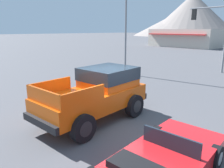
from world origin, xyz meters
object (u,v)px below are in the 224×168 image
at_px(orange_pickup_truck, 98,91).
at_px(street_lamp_post, 126,16).
at_px(traffic_light_main, 211,25).
at_px(red_convertible_car, 159,166).

relative_size(orange_pickup_truck, street_lamp_post, 0.67).
xyz_separation_m(orange_pickup_truck, traffic_light_main, (-1.89, 13.49, 2.69)).
distance_m(traffic_light_main, street_lamp_post, 7.40).
height_order(orange_pickup_truck, red_convertible_car, orange_pickup_truck).
distance_m(orange_pickup_truck, traffic_light_main, 13.89).
height_order(red_convertible_car, street_lamp_post, street_lamp_post).
xyz_separation_m(orange_pickup_truck, street_lamp_post, (-5.48, 7.06, 3.32)).
bearing_deg(red_convertible_car, orange_pickup_truck, 154.52).
bearing_deg(traffic_light_main, street_lamp_post, 60.83).
relative_size(red_convertible_car, street_lamp_post, 0.63).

